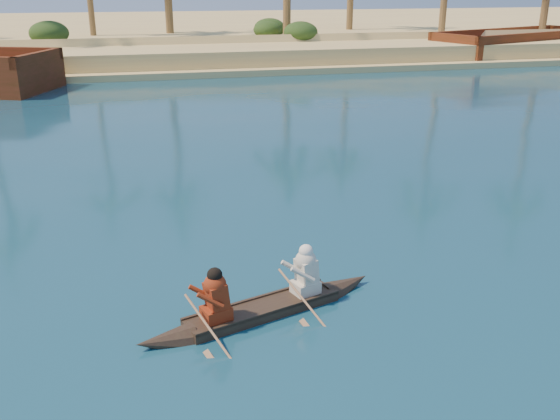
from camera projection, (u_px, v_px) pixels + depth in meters
name	position (u px, v px, depth m)	size (l,w,h in m)	color
sandy_embankment	(49.00, 36.00, 54.55)	(150.00, 51.00, 1.50)	#DAC67B
shrub_cluster	(24.00, 45.00, 40.31)	(100.00, 6.00, 2.40)	#223613
canoe	(263.00, 301.00, 10.12)	(4.29, 1.88, 1.19)	#33291B
barge_right	(516.00, 46.00, 43.80)	(13.74, 8.33, 2.17)	maroon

